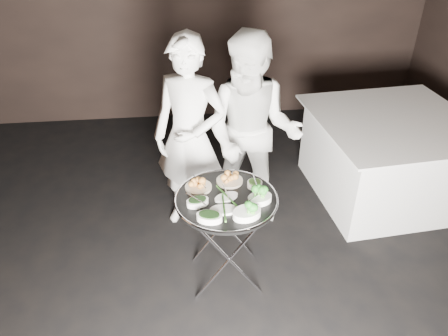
{
  "coord_description": "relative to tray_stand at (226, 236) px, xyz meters",
  "views": [
    {
      "loc": [
        -0.19,
        -2.02,
        2.67
      ],
      "look_at": [
        0.1,
        0.62,
        0.95
      ],
      "focal_mm": 35.0,
      "sensor_mm": 36.0,
      "label": 1
    }
  ],
  "objects": [
    {
      "name": "floor",
      "position": [
        -0.1,
        -0.47,
        -0.46
      ],
      "size": [
        6.0,
        7.0,
        0.05
      ],
      "primitive_type": "cube",
      "color": "black",
      "rests_on": "ground"
    },
    {
      "name": "wall_back",
      "position": [
        -0.1,
        3.05,
        1.07
      ],
      "size": [
        6.0,
        0.05,
        3.0
      ],
      "primitive_type": "cube",
      "color": "black",
      "rests_on": "floor"
    },
    {
      "name": "tray_stand",
      "position": [
        0.0,
        0.0,
        0.0
      ],
      "size": [
        0.52,
        0.44,
        0.77
      ],
      "rotation": [
        0.0,
        0.0,
        -0.04
      ],
      "color": "silver",
      "rests_on": "floor"
    },
    {
      "name": "serving_tray",
      "position": [
        -0.0,
        0.0,
        0.35
      ],
      "size": [
        0.75,
        0.75,
        0.04
      ],
      "color": "black",
      "rests_on": "tray_stand"
    },
    {
      "name": "potato_plate_a",
      "position": [
        -0.19,
        0.15,
        0.39
      ],
      "size": [
        0.2,
        0.2,
        0.07
      ],
      "rotation": [
        0.0,
        0.0,
        -0.15
      ],
      "color": "beige",
      "rests_on": "serving_tray"
    },
    {
      "name": "potato_plate_b",
      "position": [
        0.05,
        0.2,
        0.39
      ],
      "size": [
        0.2,
        0.2,
        0.07
      ],
      "rotation": [
        0.0,
        0.0,
        -0.17
      ],
      "color": "beige",
      "rests_on": "serving_tray"
    },
    {
      "name": "greens_bowl",
      "position": [
        0.23,
        0.12,
        0.39
      ],
      "size": [
        0.11,
        0.11,
        0.07
      ],
      "rotation": [
        0.0,
        0.0,
        -0.27
      ],
      "color": "white",
      "rests_on": "serving_tray"
    },
    {
      "name": "asparagus_plate_a",
      "position": [
        0.0,
        -0.0,
        0.37
      ],
      "size": [
        0.21,
        0.17,
        0.04
      ],
      "rotation": [
        0.0,
        0.0,
        0.43
      ],
      "color": "white",
      "rests_on": "serving_tray"
    },
    {
      "name": "asparagus_plate_b",
      "position": [
        -0.03,
        -0.14,
        0.37
      ],
      "size": [
        0.2,
        0.12,
        0.04
      ],
      "rotation": [
        0.0,
        0.0,
        -0.04
      ],
      "color": "white",
      "rests_on": "serving_tray"
    },
    {
      "name": "spinach_bowl_a",
      "position": [
        -0.21,
        -0.05,
        0.39
      ],
      "size": [
        0.18,
        0.14,
        0.07
      ],
      "rotation": [
        0.0,
        0.0,
        0.26
      ],
      "color": "white",
      "rests_on": "serving_tray"
    },
    {
      "name": "spinach_bowl_b",
      "position": [
        -0.14,
        -0.23,
        0.39
      ],
      "size": [
        0.2,
        0.16,
        0.07
      ],
      "rotation": [
        0.0,
        0.0,
        -0.27
      ],
      "color": "white",
      "rests_on": "serving_tray"
    },
    {
      "name": "broccoli_bowl_a",
      "position": [
        0.23,
        -0.06,
        0.39
      ],
      "size": [
        0.21,
        0.18,
        0.07
      ],
      "rotation": [
        0.0,
        0.0,
        0.32
      ],
      "color": "white",
      "rests_on": "serving_tray"
    },
    {
      "name": "broccoli_bowl_b",
      "position": [
        0.12,
        -0.22,
        0.39
      ],
      "size": [
        0.24,
        0.2,
        0.08
      ],
      "rotation": [
        0.0,
        0.0,
        0.33
      ],
      "color": "white",
      "rests_on": "serving_tray"
    },
    {
      "name": "serving_utensils",
      "position": [
        0.02,
        0.07,
        0.41
      ],
      "size": [
        0.58,
        0.42,
        0.01
      ],
      "color": "silver",
      "rests_on": "serving_tray"
    },
    {
      "name": "waiter_left",
      "position": [
        -0.22,
        0.74,
        0.45
      ],
      "size": [
        0.76,
        0.65,
        1.77
      ],
      "primitive_type": "imported",
      "rotation": [
        0.0,
        0.0,
        -0.43
      ],
      "color": "white",
      "rests_on": "floor"
    },
    {
      "name": "waiter_right",
      "position": [
        0.31,
        0.75,
        0.45
      ],
      "size": [
        1.03,
        0.91,
        1.77
      ],
      "primitive_type": "imported",
      "rotation": [
        0.0,
        0.0,
        -0.34
      ],
      "color": "white",
      "rests_on": "floor"
    },
    {
      "name": "dining_table",
      "position": [
        1.71,
        0.98,
        -0.01
      ],
      "size": [
        1.47,
        1.47,
        0.84
      ],
      "rotation": [
        0.0,
        0.0,
        0.09
      ],
      "color": "silver",
      "rests_on": "floor"
    }
  ]
}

